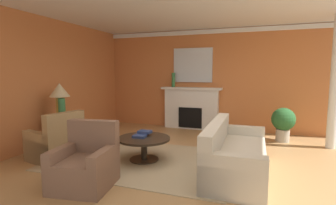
{
  "coord_description": "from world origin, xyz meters",
  "views": [
    {
      "loc": [
        1.37,
        -4.43,
        1.69
      ],
      "look_at": [
        -0.62,
        1.11,
        1.0
      ],
      "focal_mm": 27.71,
      "sensor_mm": 36.0,
      "label": 1
    }
  ],
  "objects": [
    {
      "name": "mantel_mirror",
      "position": [
        -0.57,
        3.15,
        1.9
      ],
      "size": [
        1.18,
        0.04,
        1.01
      ],
      "primitive_type": "cube",
      "color": "silver"
    },
    {
      "name": "crown_moulding",
      "position": [
        0.0,
        3.16,
        2.85
      ],
      "size": [
        7.09,
        0.08,
        0.12
      ],
      "primitive_type": "cube",
      "color": "white"
    },
    {
      "name": "ceiling_panel",
      "position": [
        0.0,
        0.3,
        2.96
      ],
      "size": [
        7.09,
        6.96,
        0.06
      ],
      "primitive_type": "cube",
      "color": "white"
    },
    {
      "name": "wall_window",
      "position": [
        -3.3,
        0.3,
        1.46
      ],
      "size": [
        0.12,
        6.96,
        2.93
      ],
      "primitive_type": "cube",
      "color": "#CC723D",
      "rests_on": "ground_plane"
    },
    {
      "name": "vase_mantel_left",
      "position": [
        -1.12,
        2.98,
        1.46
      ],
      "size": [
        0.11,
        0.11,
        0.43
      ],
      "primitive_type": "cylinder",
      "color": "#33703D",
      "rests_on": "fireplace"
    },
    {
      "name": "wall_fireplace",
      "position": [
        0.0,
        3.24,
        1.46
      ],
      "size": [
        7.09,
        0.12,
        2.93
      ],
      "primitive_type": "cube",
      "color": "#CC723D",
      "rests_on": "ground_plane"
    },
    {
      "name": "fireplace",
      "position": [
        -0.57,
        3.03,
        0.59
      ],
      "size": [
        1.8,
        0.35,
        1.24
      ],
      "color": "white",
      "rests_on": "ground_plane"
    },
    {
      "name": "book_art_folio",
      "position": [
        -0.75,
        0.13,
        0.52
      ],
      "size": [
        0.25,
        0.2,
        0.05
      ],
      "primitive_type": "cube",
      "rotation": [
        0.0,
        0.0,
        -0.02
      ],
      "color": "navy",
      "rests_on": "coffee_table"
    },
    {
      "name": "armchair_near_window",
      "position": [
        -2.31,
        -0.57,
        0.31
      ],
      "size": [
        0.95,
        0.95,
        0.95
      ],
      "color": "#9E7A4C",
      "rests_on": "ground_plane"
    },
    {
      "name": "sofa",
      "position": [
        0.99,
        -0.1,
        0.3
      ],
      "size": [
        0.93,
        2.11,
        0.85
      ],
      "color": "beige",
      "rests_on": "ground_plane"
    },
    {
      "name": "armchair_facing_fireplace",
      "position": [
        -1.03,
        -1.36,
        0.31
      ],
      "size": [
        0.91,
        0.91,
        0.95
      ],
      "color": "brown",
      "rests_on": "ground_plane"
    },
    {
      "name": "column_white",
      "position": [
        2.89,
        2.12,
        1.46
      ],
      "size": [
        0.2,
        0.2,
        2.93
      ],
      "primitive_type": "cylinder",
      "color": "white",
      "rests_on": "ground_plane"
    },
    {
      "name": "potted_plant",
      "position": [
        1.92,
        2.37,
        0.49
      ],
      "size": [
        0.56,
        0.56,
        0.83
      ],
      "color": "#BCB29E",
      "rests_on": "ground_plane"
    },
    {
      "name": "coffee_table",
      "position": [
        -0.7,
        -0.03,
        0.34
      ],
      "size": [
        1.0,
        1.0,
        0.45
      ],
      "color": "#2D2319",
      "rests_on": "ground_plane"
    },
    {
      "name": "area_rug",
      "position": [
        -0.7,
        -0.03,
        0.01
      ],
      "size": [
        3.41,
        2.36,
        0.01
      ],
      "primitive_type": "cube",
      "color": "tan",
      "rests_on": "ground_plane"
    },
    {
      "name": "vase_on_side_table",
      "position": [
        -2.67,
        0.02,
        0.91
      ],
      "size": [
        0.15,
        0.15,
        0.43
      ],
      "primitive_type": "cylinder",
      "color": "#33703D",
      "rests_on": "side_table"
    },
    {
      "name": "side_table",
      "position": [
        -2.82,
        0.14,
        0.4
      ],
      "size": [
        0.56,
        0.56,
        0.7
      ],
      "color": "#2D2319",
      "rests_on": "ground_plane"
    },
    {
      "name": "book_red_cover",
      "position": [
        -0.78,
        -0.06,
        0.47
      ],
      "size": [
        0.25,
        0.21,
        0.04
      ],
      "primitive_type": "cube",
      "rotation": [
        0.0,
        0.0,
        0.08
      ],
      "color": "navy",
      "rests_on": "coffee_table"
    },
    {
      "name": "ground_plane",
      "position": [
        0.0,
        0.0,
        0.0
      ],
      "size": [
        8.44,
        8.44,
        0.0
      ],
      "primitive_type": "plane",
      "color": "tan"
    },
    {
      "name": "table_lamp",
      "position": [
        -2.82,
        0.14,
        1.22
      ],
      "size": [
        0.44,
        0.44,
        0.75
      ],
      "color": "#B28E38",
      "rests_on": "side_table"
    }
  ]
}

